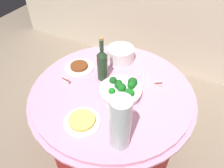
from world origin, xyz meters
TOP-DOWN VIEW (x-y plane):
  - ground_plane at (0.00, 0.00)m, footprint 6.00×6.00m
  - buffet_table at (0.00, 0.00)m, footprint 1.16×1.16m
  - broccoli_bowl at (0.08, -0.02)m, footprint 0.28×0.28m
  - plate_stack at (-0.10, 0.33)m, footprint 0.21×0.21m
  - wine_bottle at (-0.12, 0.07)m, footprint 0.07×0.07m
  - decorative_fruit_vase at (0.23, -0.35)m, footprint 0.11×0.11m
  - serving_tongs at (0.17, 0.22)m, footprint 0.10×0.16m
  - food_plate_noodles at (-0.03, -0.33)m, footprint 0.22×0.22m
  - food_plate_stir_fry at (-0.33, 0.09)m, footprint 0.22×0.22m
  - label_placard_front at (-0.32, -0.10)m, footprint 0.05×0.01m
  - label_placard_mid at (0.27, 0.16)m, footprint 0.05×0.03m

SIDE VIEW (x-z plane):
  - ground_plane at x=0.00m, z-range 0.00..0.00m
  - buffet_table at x=0.00m, z-range 0.01..0.75m
  - serving_tongs at x=0.17m, z-range 0.74..0.75m
  - food_plate_stir_fry at x=-0.33m, z-range 0.74..0.77m
  - food_plate_noodles at x=-0.03m, z-range 0.74..0.77m
  - label_placard_front at x=-0.32m, z-range 0.74..0.80m
  - label_placard_mid at x=0.27m, z-range 0.74..0.80m
  - broccoli_bowl at x=0.08m, z-range 0.73..0.84m
  - plate_stack at x=-0.10m, z-range 0.74..0.85m
  - wine_bottle at x=-0.12m, z-range 0.70..1.04m
  - decorative_fruit_vase at x=0.23m, z-range 0.73..1.07m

